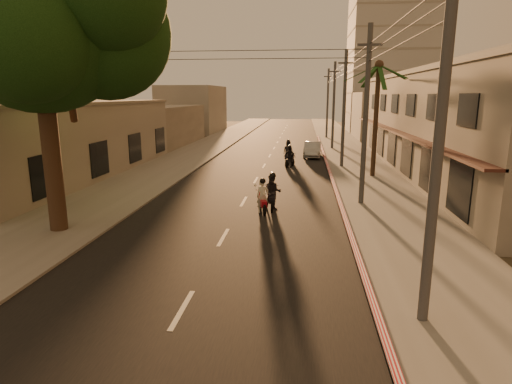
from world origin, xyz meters
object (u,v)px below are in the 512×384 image
scooter_far_a (288,151)px  parked_car (312,150)px  broadleaf_tree (49,18)px  scooter_red (262,197)px  scooter_mid_a (273,193)px  palm_tree (379,72)px  scooter_mid_b (290,157)px

scooter_far_a → parked_car: size_ratio=0.42×
broadleaf_tree → parked_car: broadleaf_tree is taller
parked_car → scooter_red: bearing=-95.0°
scooter_red → parked_car: size_ratio=0.40×
scooter_mid_a → parked_car: 19.12m
palm_tree → scooter_mid_a: size_ratio=4.25×
scooter_mid_b → parked_car: 6.16m
scooter_far_a → parked_car: (2.17, 2.13, -0.13)m
palm_tree → broadleaf_tree: bearing=-136.5°
scooter_mid_a → parked_car: bearing=81.2°
scooter_mid_b → parked_car: bearing=92.9°
broadleaf_tree → scooter_red: bearing=25.8°
scooter_mid_b → parked_car: size_ratio=0.40×
broadleaf_tree → scooter_mid_b: (8.69, 17.57, -7.67)m
scooter_far_a → parked_car: scooter_far_a is taller
scooter_mid_a → broadleaf_tree: bearing=-153.5°
scooter_red → parked_car: (2.78, 19.64, -0.06)m
scooter_mid_b → scooter_far_a: 3.73m
scooter_mid_b → scooter_far_a: bearing=114.9°
broadleaf_tree → scooter_red: broadleaf_tree is taller
broadleaf_tree → scooter_mid_b: size_ratio=6.87×
broadleaf_tree → palm_tree: broadleaf_tree is taller
scooter_red → scooter_far_a: size_ratio=0.94×
broadleaf_tree → scooter_red: 11.62m
scooter_mid_b → scooter_mid_a: bearing=-70.8°
scooter_mid_b → broadleaf_tree: bearing=-95.3°
broadleaf_tree → parked_car: bearing=65.7°
broadleaf_tree → scooter_mid_a: bearing=28.3°
scooter_far_a → palm_tree: bearing=-63.2°
broadleaf_tree → scooter_mid_a: size_ratio=6.28×
palm_tree → scooter_far_a: palm_tree is taller
scooter_mid_b → scooter_red: bearing=-72.6°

